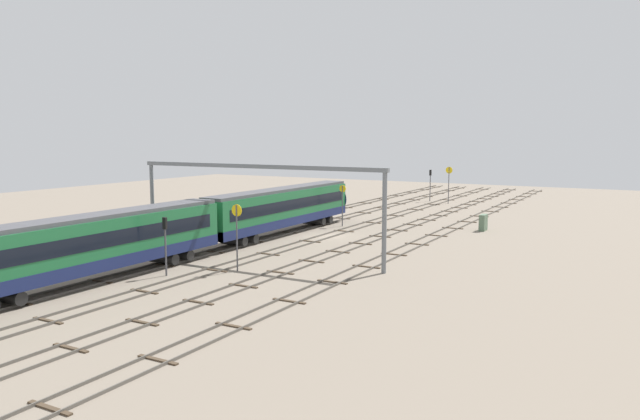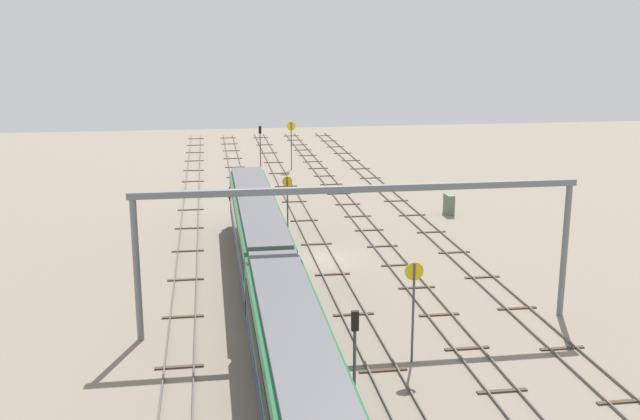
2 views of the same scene
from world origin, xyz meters
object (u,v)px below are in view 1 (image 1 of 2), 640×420
Objects in this scene: overhead_gantry at (255,184)px; speed_sign_mid_trackside at (449,179)px; speed_sign_far_trackside at (342,200)px; signal_light_trackside_departure at (430,181)px; relay_cabinet at (483,223)px; speed_sign_near_foreground at (237,228)px; train at (101,245)px; signal_light_trackside_approach at (165,238)px.

speed_sign_mid_trackside is (49.02, -1.76, -2.64)m from overhead_gantry.
speed_sign_far_trackside is 30.76m from signal_light_trackside_departure.
speed_sign_mid_trackside reaches higher than signal_light_trackside_departure.
relay_cabinet is at bearing -149.84° from signal_light_trackside_departure.
overhead_gantry is at bearing -174.74° from speed_sign_far_trackside.
speed_sign_near_foreground is at bearing 158.56° from relay_cabinet.
speed_sign_near_foreground is at bearing 179.93° from speed_sign_mid_trackside.
train is 14.89× the size of signal_light_trackside_departure.
signal_light_trackside_approach is 36.93m from relay_cabinet.
signal_light_trackside_departure is at bearing 3.60° from speed_sign_near_foreground.
train is 41.30m from relay_cabinet.
overhead_gantry is at bearing -177.97° from signal_light_trackside_departure.
signal_light_trackside_departure is (63.07, -3.09, 0.62)m from train.
speed_sign_near_foreground is at bearing -171.91° from speed_sign_far_trackside.
overhead_gantry reaches higher than signal_light_trackside_departure.
relay_cabinet is (-24.32, -11.56, -2.89)m from speed_sign_mid_trackside.
signal_light_trackside_approach is at bearing 179.79° from signal_light_trackside_departure.
overhead_gantry is 9.70m from signal_light_trackside_approach.
speed_sign_near_foreground reaches higher than signal_light_trackside_approach.
speed_sign_far_trackside is at bearing -5.39° from train.
train reaches higher than relay_cabinet.
speed_sign_mid_trackside is at bearing 25.43° from relay_cabinet.
signal_light_trackside_departure reaches higher than signal_light_trackside_approach.
signal_light_trackside_approach is at bearing 179.64° from speed_sign_far_trackside.
speed_sign_near_foreground is 55.75m from signal_light_trackside_departure.
speed_sign_near_foreground reaches higher than speed_sign_far_trackside.
speed_sign_mid_trackside reaches higher than speed_sign_far_trackside.
signal_light_trackside_approach is (3.50, -2.87, 0.27)m from train.
speed_sign_near_foreground is 53.92m from speed_sign_mid_trackside.
signal_light_trackside_approach is 0.88× the size of signal_light_trackside_departure.
overhead_gantry is 13.56× the size of relay_cabinet.
signal_light_trackside_approach is (-57.84, 3.78, -0.87)m from speed_sign_mid_trackside.
speed_sign_mid_trackside reaches higher than speed_sign_near_foreground.
signal_light_trackside_departure is 30.20m from relay_cabinet.
speed_sign_near_foreground is at bearing -41.58° from train.
train reaches higher than signal_light_trackside_approach.
relay_cabinet is at bearing -26.19° from train.
speed_sign_far_trackside is (32.31, -3.05, 0.40)m from train.
speed_sign_near_foreground is 0.92× the size of speed_sign_mid_trackside.
speed_sign_far_trackside is at bearing 107.29° from relay_cabinet.
signal_light_trackside_approach is at bearing -39.32° from train.
speed_sign_mid_trackside is 1.13× the size of signal_light_trackside_departure.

